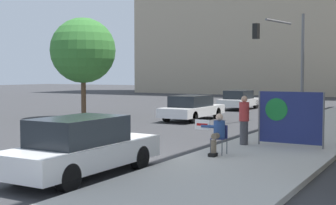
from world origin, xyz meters
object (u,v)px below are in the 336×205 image
at_px(parked_car_curbside, 82,147).
at_px(car_on_road_nearest, 192,108).
at_px(seated_protester, 217,132).
at_px(car_on_road_midblock, 239,100).
at_px(street_tree_near_curb, 83,51).
at_px(jogger_on_sidewalk, 244,120).
at_px(traffic_light_pole, 284,49).
at_px(protest_banner, 290,118).

bearing_deg(parked_car_curbside, car_on_road_nearest, 106.13).
xyz_separation_m(seated_protester, car_on_road_nearest, (-6.07, 10.31, -0.12)).
relative_size(car_on_road_midblock, street_tree_near_curb, 0.74).
bearing_deg(street_tree_near_curb, car_on_road_midblock, 64.13).
bearing_deg(jogger_on_sidewalk, traffic_light_pole, -87.27).
bearing_deg(jogger_on_sidewalk, parked_car_curbside, 66.81).
relative_size(jogger_on_sidewalk, car_on_road_nearest, 0.35).
distance_m(seated_protester, jogger_on_sidewalk, 2.29).
bearing_deg(car_on_road_midblock, protest_banner, -63.69).
bearing_deg(traffic_light_pole, parked_car_curbside, -92.33).
bearing_deg(seated_protester, car_on_road_nearest, 115.81).
bearing_deg(car_on_road_midblock, jogger_on_sidewalk, -68.36).
distance_m(protest_banner, car_on_road_nearest, 10.74).
bearing_deg(traffic_light_pole, jogger_on_sidewalk, -81.90).
bearing_deg(car_on_road_nearest, seated_protester, -59.52).
relative_size(protest_banner, car_on_road_nearest, 0.46).
bearing_deg(seated_protester, protest_banner, 56.63).
xyz_separation_m(jogger_on_sidewalk, street_tree_near_curb, (-11.99, 5.89, 2.91)).
bearing_deg(jogger_on_sidewalk, protest_banner, -171.34).
distance_m(protest_banner, parked_car_curbside, 7.33).
bearing_deg(car_on_road_midblock, car_on_road_nearest, -85.92).
distance_m(parked_car_curbside, car_on_road_nearest, 14.72).
xyz_separation_m(jogger_on_sidewalk, car_on_road_midblock, (-6.68, 16.84, -0.30)).
height_order(traffic_light_pole, parked_car_curbside, traffic_light_pole).
height_order(seated_protester, car_on_road_nearest, car_on_road_nearest).
height_order(traffic_light_pole, car_on_road_midblock, traffic_light_pole).
relative_size(seated_protester, jogger_on_sidewalk, 0.74).
xyz_separation_m(protest_banner, car_on_road_nearest, (-7.51, 7.66, -0.42)).
distance_m(jogger_on_sidewalk, parked_car_curbside, 6.42).
bearing_deg(car_on_road_nearest, protest_banner, -45.56).
distance_m(car_on_road_nearest, street_tree_near_curb, 7.08).
bearing_deg(car_on_road_nearest, traffic_light_pole, 15.77).
xyz_separation_m(traffic_light_pole, street_tree_near_curb, (-10.65, -3.47, 0.06)).
distance_m(traffic_light_pole, car_on_road_midblock, 9.72).
bearing_deg(seated_protester, jogger_on_sidewalk, 85.71).
bearing_deg(car_on_road_midblock, parked_car_curbside, -78.38).
distance_m(jogger_on_sidewalk, traffic_light_pole, 9.88).
distance_m(protest_banner, street_tree_near_curb, 14.81).
bearing_deg(car_on_road_nearest, parked_car_curbside, -73.87).
height_order(car_on_road_nearest, street_tree_near_curb, street_tree_near_curb).
relative_size(seated_protester, car_on_road_nearest, 0.26).
xyz_separation_m(car_on_road_nearest, car_on_road_midblock, (-0.63, 8.81, -0.00)).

